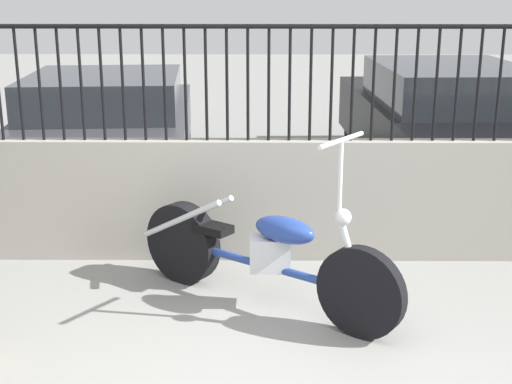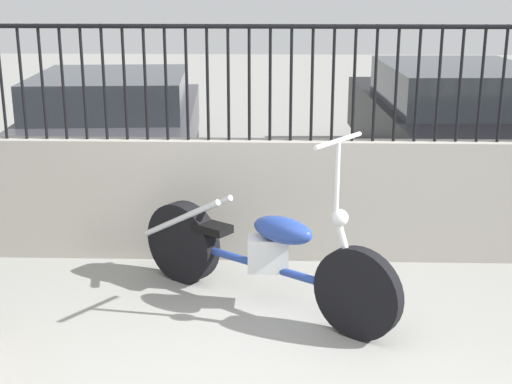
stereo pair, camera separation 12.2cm
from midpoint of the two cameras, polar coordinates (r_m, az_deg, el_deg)
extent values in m
cube|color=#9E998E|center=(5.86, 2.48, -0.64)|extent=(8.54, 0.18, 1.00)
cylinder|color=black|center=(6.05, -19.15, 8.29)|extent=(0.02, 0.02, 0.91)
cylinder|color=black|center=(5.99, -17.67, 8.36)|extent=(0.02, 0.02, 0.91)
cylinder|color=black|center=(5.94, -16.16, 8.42)|extent=(0.02, 0.02, 0.91)
cylinder|color=black|center=(5.89, -14.62, 8.47)|extent=(0.02, 0.02, 0.91)
cylinder|color=black|center=(5.84, -13.06, 8.52)|extent=(0.02, 0.02, 0.91)
cylinder|color=black|center=(5.81, -11.47, 8.56)|extent=(0.02, 0.02, 0.91)
cylinder|color=black|center=(5.77, -9.87, 8.60)|extent=(0.02, 0.02, 0.91)
cylinder|color=black|center=(5.74, -8.24, 8.63)|extent=(0.02, 0.02, 0.91)
cylinder|color=black|center=(5.71, -6.60, 8.66)|extent=(0.02, 0.02, 0.91)
cylinder|color=black|center=(5.69, -4.94, 8.68)|extent=(0.02, 0.02, 0.91)
cylinder|color=black|center=(5.67, -3.28, 8.69)|extent=(0.02, 0.02, 0.91)
cylinder|color=black|center=(5.66, -1.60, 8.69)|extent=(0.02, 0.02, 0.91)
cylinder|color=black|center=(5.65, 0.08, 8.69)|extent=(0.02, 0.02, 0.91)
cylinder|color=black|center=(5.65, 1.76, 8.67)|extent=(0.02, 0.02, 0.91)
cylinder|color=black|center=(5.65, 3.45, 8.66)|extent=(0.02, 0.02, 0.91)
cylinder|color=black|center=(5.66, 5.13, 8.63)|extent=(0.02, 0.02, 0.91)
cylinder|color=black|center=(5.67, 6.80, 8.60)|extent=(0.02, 0.02, 0.91)
cylinder|color=black|center=(5.69, 8.47, 8.56)|extent=(0.02, 0.02, 0.91)
cylinder|color=black|center=(5.71, 10.13, 8.51)|extent=(0.02, 0.02, 0.91)
cylinder|color=black|center=(5.74, 11.77, 8.46)|extent=(0.02, 0.02, 0.91)
cylinder|color=black|center=(5.77, 13.39, 8.40)|extent=(0.02, 0.02, 0.91)
cylinder|color=black|center=(5.80, 15.00, 8.33)|extent=(0.02, 0.02, 0.91)
cylinder|color=black|center=(5.84, 16.58, 8.26)|extent=(0.02, 0.02, 0.91)
cylinder|color=black|center=(5.88, 18.15, 8.18)|extent=(0.02, 0.02, 0.91)
cylinder|color=black|center=(5.93, 19.69, 8.10)|extent=(0.02, 0.02, 0.91)
cylinder|color=black|center=(5.61, 2.66, 13.10)|extent=(8.54, 0.04, 0.04)
cylinder|color=black|center=(4.66, 8.88, -8.02)|extent=(0.55, 0.43, 0.61)
cylinder|color=black|center=(5.49, -5.22, -4.02)|extent=(0.59, 0.48, 0.63)
cylinder|color=navy|center=(5.03, 1.22, -5.90)|extent=(1.17, 0.87, 0.06)
cube|color=silver|center=(4.97, 1.70, -4.97)|extent=(0.28, 0.18, 0.24)
ellipsoid|color=navy|center=(4.83, 2.87, -3.07)|extent=(0.50, 0.44, 0.18)
cube|color=black|center=(5.24, -2.86, -2.89)|extent=(0.32, 0.29, 0.06)
cylinder|color=silver|center=(4.60, 8.04, -4.91)|extent=(0.21, 0.17, 0.51)
sphere|color=silver|center=(4.55, 7.50, -2.05)|extent=(0.11, 0.11, 0.11)
cylinder|color=silver|center=(4.49, 7.29, 1.14)|extent=(0.03, 0.03, 0.47)
cylinder|color=silver|center=(4.43, 7.40, 4.10)|extent=(0.33, 0.44, 0.03)
cylinder|color=silver|center=(5.33, -5.40, -2.13)|extent=(0.64, 0.48, 0.43)
cylinder|color=silver|center=(5.43, -4.39, -1.76)|extent=(0.64, 0.48, 0.43)
cylinder|color=black|center=(10.05, -14.69, 4.99)|extent=(0.16, 0.65, 0.64)
cylinder|color=black|center=(9.84, -4.65, 5.24)|extent=(0.16, 0.65, 0.64)
cylinder|color=black|center=(7.65, -18.41, 1.20)|extent=(0.16, 0.65, 0.64)
cylinder|color=black|center=(7.37, -5.22, 1.43)|extent=(0.16, 0.65, 0.64)
cube|color=#38383D|center=(8.64, -10.75, 4.77)|extent=(2.18, 4.22, 0.55)
cube|color=#2D3338|center=(8.35, -11.11, 7.79)|extent=(1.82, 2.09, 0.43)
cylinder|color=black|center=(9.74, 8.65, 4.99)|extent=(0.13, 0.64, 0.64)
cylinder|color=black|center=(10.12, 17.71, 4.82)|extent=(0.13, 0.64, 0.64)
cylinder|color=black|center=(7.07, 12.03, 0.47)|extent=(0.13, 0.64, 0.64)
cube|color=black|center=(8.52, 15.50, 4.72)|extent=(1.88, 4.57, 0.67)
cube|color=#2D3338|center=(8.22, 16.21, 8.19)|extent=(1.63, 2.22, 0.44)
camera|label=1|loc=(0.06, -89.35, 0.19)|focal=50.00mm
camera|label=2|loc=(0.06, 90.65, -0.19)|focal=50.00mm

